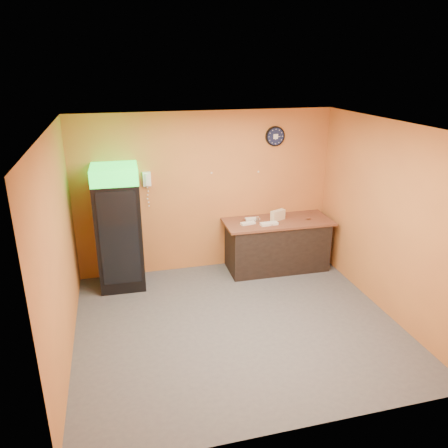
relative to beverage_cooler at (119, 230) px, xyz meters
name	(u,v)px	position (x,y,z in m)	size (l,w,h in m)	color
floor	(237,324)	(1.53, -1.60, -1.00)	(4.50, 4.50, 0.00)	#47474C
back_wall	(206,193)	(1.53, 0.40, 0.40)	(4.50, 0.02, 2.80)	#CE7B3A
left_wall	(59,251)	(-0.72, -1.60, 0.40)	(0.02, 4.00, 2.80)	#CE7B3A
right_wall	(387,219)	(3.78, -1.60, 0.40)	(0.02, 4.00, 2.80)	#CE7B3A
ceiling	(239,127)	(1.53, -1.60, 1.80)	(4.50, 4.00, 0.02)	white
beverage_cooler	(119,230)	(0.00, 0.00, 0.00)	(0.73, 0.75, 2.04)	black
prep_counter	(277,245)	(2.73, 0.01, -0.56)	(1.75, 0.78, 0.88)	black
wall_clock	(275,136)	(2.75, 0.37, 1.34)	(0.34, 0.06, 0.34)	black
wall_phone	(147,179)	(0.52, 0.34, 0.73)	(0.13, 0.11, 0.24)	white
butcher_paper	(278,221)	(2.73, 0.01, -0.10)	(1.91, 0.82, 0.04)	brown
sub_roll_stack	(278,215)	(2.73, 0.03, 0.01)	(0.30, 0.20, 0.18)	beige
wrapped_sandwich_left	(248,223)	(2.16, -0.05, -0.06)	(0.25, 0.10, 0.04)	white
wrapped_sandwich_mid	(269,224)	(2.50, -0.17, -0.06)	(0.30, 0.12, 0.04)	white
wrapped_sandwich_right	(252,219)	(2.30, 0.15, -0.06)	(0.25, 0.10, 0.04)	white
kitchen_tool	(258,219)	(2.37, 0.06, -0.05)	(0.07, 0.07, 0.07)	silver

